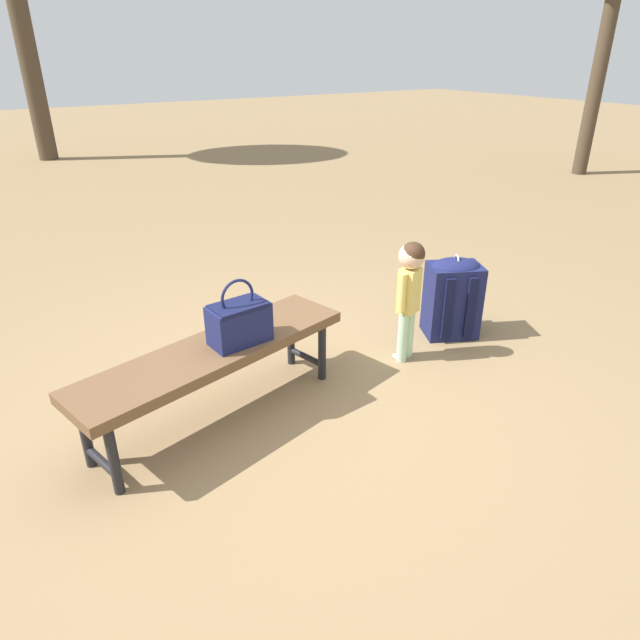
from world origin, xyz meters
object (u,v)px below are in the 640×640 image
at_px(park_bench, 215,357).
at_px(handbag, 239,321).
at_px(child_standing, 410,284).
at_px(backpack_large, 453,295).

xyz_separation_m(park_bench, handbag, (0.15, -0.02, 0.18)).
distance_m(park_bench, handbag, 0.24).
bearing_deg(handbag, child_standing, -1.53).
relative_size(park_bench, handbag, 4.48).
bearing_deg(backpack_large, park_bench, -178.42).
bearing_deg(handbag, backpack_large, 2.46).
relative_size(park_bench, backpack_large, 2.69).
xyz_separation_m(park_bench, child_standing, (1.32, -0.05, 0.15)).
relative_size(handbag, child_standing, 0.45).
distance_m(handbag, child_standing, 1.18).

